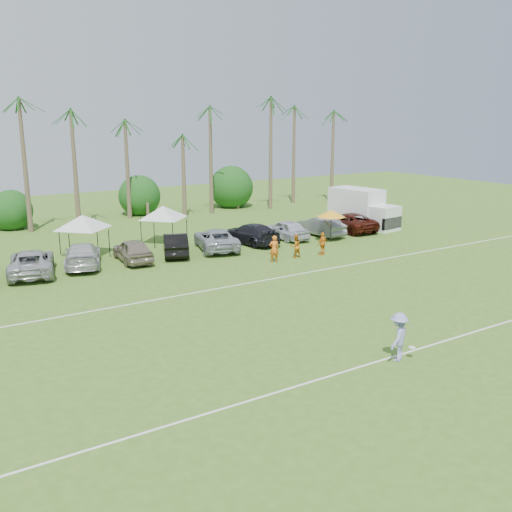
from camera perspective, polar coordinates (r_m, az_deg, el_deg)
ground at (r=21.38m, az=13.71°, el=-12.74°), size 120.00×120.00×0.00m
field_lines at (r=27.01m, az=1.40°, el=-6.59°), size 80.00×12.10×0.01m
palm_tree_4 at (r=52.05m, az=-21.56°, el=10.73°), size 2.40×2.40×8.90m
palm_tree_5 at (r=52.95m, az=-17.32°, el=12.04°), size 2.40×2.40×9.90m
palm_tree_6 at (r=54.14m, az=-13.20°, el=13.23°), size 2.40×2.40×10.90m
palm_tree_7 at (r=55.61m, az=-9.24°, el=14.29°), size 2.40×2.40×11.90m
palm_tree_8 at (r=57.81m, az=-4.49°, el=11.84°), size 2.40×2.40×8.90m
palm_tree_9 at (r=60.29m, az=-0.21°, el=12.79°), size 2.40×2.40×9.90m
palm_tree_10 at (r=63.09m, az=3.75°, el=13.58°), size 2.40×2.40×10.90m
palm_tree_11 at (r=65.52m, az=6.68°, el=14.27°), size 2.40×2.40×11.90m
bush_tree_1 at (r=53.20m, az=-23.34°, el=4.44°), size 4.00×4.00×4.00m
bush_tree_2 at (r=56.29m, az=-11.20°, el=5.76°), size 4.00×4.00×4.00m
bush_tree_3 at (r=60.59m, az=-2.32°, el=6.56°), size 4.00×4.00×4.00m
sideline_player_a at (r=37.61m, az=1.82°, el=0.71°), size 0.75×0.60×1.80m
sideline_player_b at (r=38.97m, az=3.97°, el=0.99°), size 0.79×0.62×1.60m
sideline_player_c at (r=39.88m, az=6.68°, el=1.23°), size 0.99×0.56×1.60m
box_truck at (r=50.75m, az=10.67°, el=4.87°), size 3.21×6.60×3.27m
canopy_tent_left at (r=40.79m, az=-16.99°, el=3.95°), size 4.13×4.13×3.34m
canopy_tent_right at (r=43.69m, az=-9.31°, el=4.95°), size 4.08×4.08×3.31m
market_umbrella at (r=43.85m, az=7.54°, el=4.23°), size 2.22×2.22×2.47m
frisbee_player at (r=23.30m, az=14.06°, el=-7.85°), size 1.46×1.21×1.96m
parked_car_2 at (r=37.29m, az=-21.55°, el=-0.59°), size 3.78×5.98×1.54m
parked_car_3 at (r=38.22m, az=-16.97°, el=0.12°), size 3.64×5.70×1.54m
parked_car_4 at (r=38.67m, az=-12.23°, el=0.56°), size 2.16×4.64×1.54m
parked_car_5 at (r=40.04m, az=-8.07°, el=1.19°), size 3.24×4.94×1.54m
parked_car_6 at (r=41.35m, az=-4.01°, el=1.69°), size 4.00×6.03×1.54m
parked_car_7 at (r=43.23m, az=-0.54°, el=2.26°), size 2.81×5.53×1.54m
parked_car_8 at (r=44.86m, az=3.00°, el=2.67°), size 1.94×4.56×1.54m
parked_car_9 at (r=46.47m, az=6.47°, el=2.99°), size 1.74×4.71×1.54m
parked_car_10 at (r=48.67m, az=9.23°, el=3.38°), size 2.79×5.64×1.54m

